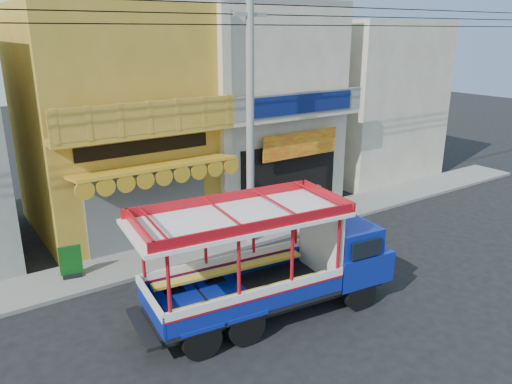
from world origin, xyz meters
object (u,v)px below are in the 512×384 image
songthaew_truck (285,258)px  potted_plant_a (288,203)px  utility_pole (254,99)px  green_sign (71,264)px  potted_plant_b (320,199)px

songthaew_truck → potted_plant_a: 6.82m
utility_pole → potted_plant_a: utility_pole is taller
green_sign → songthaew_truck: bearing=-49.1°
utility_pole → potted_plant_a: (2.41, 1.18, -4.35)m
songthaew_truck → potted_plant_b: songthaew_truck is taller
songthaew_truck → green_sign: (-4.23, 4.88, -0.99)m
potted_plant_b → utility_pole: bearing=45.4°
green_sign → potted_plant_b: size_ratio=0.88×
potted_plant_b → songthaew_truck: bearing=74.2°
green_sign → potted_plant_b: (9.82, 0.08, 0.15)m
green_sign → potted_plant_a: bearing=2.8°
potted_plant_a → potted_plant_b: bearing=-45.7°
utility_pole → songthaew_truck: bearing=-113.9°
utility_pole → potted_plant_b: 5.82m
songthaew_truck → utility_pole: bearing=66.1°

